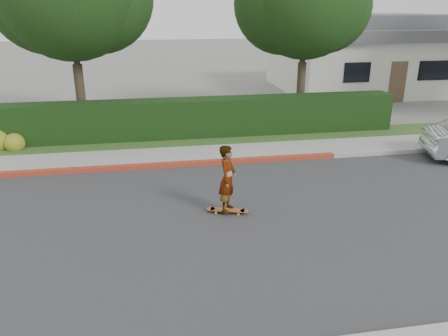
% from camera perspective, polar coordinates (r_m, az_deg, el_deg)
% --- Properties ---
extents(ground, '(120.00, 120.00, 0.00)m').
position_cam_1_polar(ground, '(11.17, 17.52, -5.76)').
color(ground, slate).
rests_on(ground, ground).
extents(road, '(60.00, 8.00, 0.01)m').
position_cam_1_polar(road, '(11.17, 17.52, -5.73)').
color(road, '#2D2D30').
rests_on(road, ground).
extents(curb_far, '(60.00, 0.20, 0.15)m').
position_cam_1_polar(curb_far, '(14.60, 10.44, 1.41)').
color(curb_far, '#9E9E99').
rests_on(curb_far, ground).
extents(curb_red_section, '(12.00, 0.21, 0.15)m').
position_cam_1_polar(curb_red_section, '(13.75, -9.56, 0.27)').
color(curb_red_section, '#9A3521').
rests_on(curb_red_section, ground).
extents(sidewalk_far, '(60.00, 1.60, 0.12)m').
position_cam_1_polar(sidewalk_far, '(15.41, 9.31, 2.43)').
color(sidewalk_far, gray).
rests_on(sidewalk_far, ground).
extents(planting_strip, '(60.00, 1.60, 0.10)m').
position_cam_1_polar(planting_strip, '(16.86, 7.57, 4.06)').
color(planting_strip, '#2D4C1E').
rests_on(planting_strip, ground).
extents(hedge, '(15.00, 1.00, 1.50)m').
position_cam_1_polar(hedge, '(16.63, -2.92, 6.48)').
color(hedge, black).
rests_on(hedge, ground).
extents(flowering_shrub, '(1.40, 1.00, 0.90)m').
position_cam_1_polar(flowering_shrub, '(16.96, -26.92, 3.08)').
color(flowering_shrub, '#2D4C19').
rests_on(flowering_shrub, ground).
extents(tree_center, '(5.66, 4.84, 7.44)m').
position_cam_1_polar(tree_center, '(19.12, 10.42, 20.58)').
color(tree_center, '#33261C').
rests_on(tree_center, ground).
extents(house, '(10.60, 8.60, 4.30)m').
position_cam_1_polar(house, '(28.11, 18.14, 14.03)').
color(house, beige).
rests_on(house, ground).
extents(skateboard, '(1.04, 0.50, 0.10)m').
position_cam_1_polar(skateboard, '(10.65, 0.46, -5.52)').
color(skateboard, gold).
rests_on(skateboard, ground).
extents(skateboarder, '(0.62, 0.71, 1.63)m').
position_cam_1_polar(skateboarder, '(10.31, 0.48, -1.37)').
color(skateboarder, white).
rests_on(skateboarder, skateboard).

